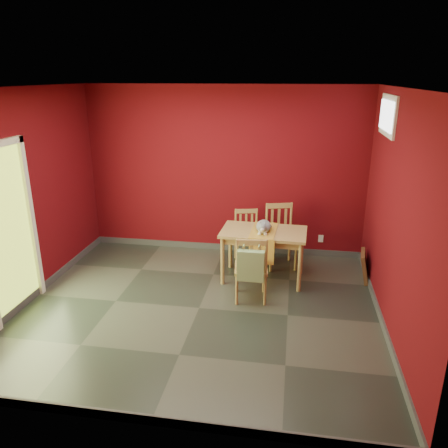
# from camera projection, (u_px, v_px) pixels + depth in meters

# --- Properties ---
(ground) EXTENTS (4.50, 4.50, 0.00)m
(ground) POSITION_uv_depth(u_px,v_px,m) (199.00, 308.00, 5.59)
(ground) COLOR #2D342D
(ground) RESTS_ON ground
(room_shell) EXTENTS (4.50, 4.50, 4.50)m
(room_shell) POSITION_uv_depth(u_px,v_px,m) (199.00, 304.00, 5.57)
(room_shell) COLOR #59090F
(room_shell) RESTS_ON ground
(doorway) EXTENTS (0.06, 1.01, 2.13)m
(doorway) POSITION_uv_depth(u_px,v_px,m) (7.00, 226.00, 5.19)
(doorway) COLOR #B7D838
(doorway) RESTS_ON ground
(window) EXTENTS (0.05, 0.90, 0.50)m
(window) POSITION_uv_depth(u_px,v_px,m) (388.00, 115.00, 5.42)
(window) COLOR white
(window) RESTS_ON room_shell
(outlet_plate) EXTENTS (0.08, 0.02, 0.12)m
(outlet_plate) POSITION_uv_depth(u_px,v_px,m) (321.00, 239.00, 7.10)
(outlet_plate) COLOR silver
(outlet_plate) RESTS_ON room_shell
(dining_table) EXTENTS (1.22, 0.75, 0.74)m
(dining_table) POSITION_uv_depth(u_px,v_px,m) (264.00, 237.00, 6.18)
(dining_table) COLOR #AA8A4F
(dining_table) RESTS_ON ground
(table_runner) EXTENTS (0.38, 0.73, 0.36)m
(table_runner) POSITION_uv_depth(u_px,v_px,m) (263.00, 237.00, 6.06)
(table_runner) COLOR #BC8E30
(table_runner) RESTS_ON dining_table
(chair_far_left) EXTENTS (0.46, 0.46, 0.83)m
(chair_far_left) POSITION_uv_depth(u_px,v_px,m) (247.00, 236.00, 6.87)
(chair_far_left) COLOR #AA8A4F
(chair_far_left) RESTS_ON ground
(chair_far_right) EXTENTS (0.55, 0.55, 0.96)m
(chair_far_right) POSITION_uv_depth(u_px,v_px,m) (280.00, 235.00, 6.71)
(chair_far_right) COLOR #AA8A4F
(chair_far_right) RESTS_ON ground
(chair_near) EXTENTS (0.47, 0.47, 0.91)m
(chair_near) POSITION_uv_depth(u_px,v_px,m) (251.00, 268.00, 5.65)
(chair_near) COLOR #AA8A4F
(chair_near) RESTS_ON ground
(tote_bag) EXTENTS (0.33, 0.20, 0.47)m
(tote_bag) POSITION_uv_depth(u_px,v_px,m) (251.00, 266.00, 5.41)
(tote_bag) COLOR #87AE6F
(tote_bag) RESTS_ON chair_near
(cat) EXTENTS (0.28, 0.45, 0.21)m
(cat) POSITION_uv_depth(u_px,v_px,m) (264.00, 224.00, 6.10)
(cat) COLOR slate
(cat) RESTS_ON table_runner
(picture_frame) EXTENTS (0.20, 0.44, 0.43)m
(picture_frame) POSITION_uv_depth(u_px,v_px,m) (365.00, 266.00, 6.29)
(picture_frame) COLOR brown
(picture_frame) RESTS_ON ground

